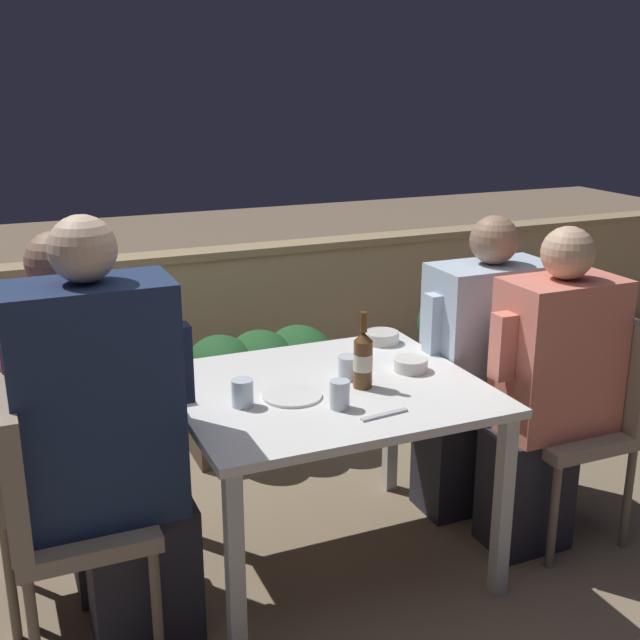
{
  "coord_description": "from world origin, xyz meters",
  "views": [
    {
      "loc": [
        -1.05,
        -2.38,
        1.74
      ],
      "look_at": [
        0.0,
        0.07,
        0.92
      ],
      "focal_mm": 45.0,
      "sensor_mm": 36.0,
      "label": 1
    }
  ],
  "objects_px": {
    "chair_right_far": "(517,376)",
    "person_blue_shirt": "(479,367)",
    "person_navy_jumper": "(110,444)",
    "person_coral_top": "(548,392)",
    "person_purple_stripe": "(82,420)",
    "beer_bottle": "(363,359)",
    "chair_left_near": "(48,502)",
    "chair_right_near": "(587,403)",
    "chair_left_far": "(23,460)",
    "potted_plant": "(455,342)"
  },
  "relations": [
    {
      "from": "chair_right_far",
      "to": "person_blue_shirt",
      "type": "relative_size",
      "value": 0.72
    },
    {
      "from": "person_navy_jumper",
      "to": "person_blue_shirt",
      "type": "bearing_deg",
      "value": 11.27
    },
    {
      "from": "person_navy_jumper",
      "to": "person_coral_top",
      "type": "relative_size",
      "value": 1.12
    },
    {
      "from": "person_purple_stripe",
      "to": "person_coral_top",
      "type": "bearing_deg",
      "value": -12.2
    },
    {
      "from": "person_coral_top",
      "to": "chair_right_far",
      "type": "bearing_deg",
      "value": 70.26
    },
    {
      "from": "person_blue_shirt",
      "to": "beer_bottle",
      "type": "xyz_separation_m",
      "value": [
        -0.63,
        -0.22,
        0.2
      ]
    },
    {
      "from": "person_purple_stripe",
      "to": "person_blue_shirt",
      "type": "xyz_separation_m",
      "value": [
        1.55,
        -0.01,
        -0.04
      ]
    },
    {
      "from": "chair_left_near",
      "to": "chair_right_near",
      "type": "xyz_separation_m",
      "value": [
        1.96,
        -0.04,
        0.0
      ]
    },
    {
      "from": "chair_right_far",
      "to": "beer_bottle",
      "type": "distance_m",
      "value": 0.89
    },
    {
      "from": "chair_left_near",
      "to": "chair_right_near",
      "type": "bearing_deg",
      "value": -1.11
    },
    {
      "from": "chair_right_far",
      "to": "person_blue_shirt",
      "type": "xyz_separation_m",
      "value": [
        -0.19,
        -0.0,
        0.07
      ]
    },
    {
      "from": "chair_left_far",
      "to": "beer_bottle",
      "type": "relative_size",
      "value": 3.27
    },
    {
      "from": "person_navy_jumper",
      "to": "beer_bottle",
      "type": "bearing_deg",
      "value": 5.31
    },
    {
      "from": "chair_left_far",
      "to": "chair_right_far",
      "type": "xyz_separation_m",
      "value": [
        1.94,
        -0.01,
        0.0
      ]
    },
    {
      "from": "person_blue_shirt",
      "to": "chair_left_near",
      "type": "bearing_deg",
      "value": -169.97
    },
    {
      "from": "chair_left_near",
      "to": "person_navy_jumper",
      "type": "height_order",
      "value": "person_navy_jumper"
    },
    {
      "from": "person_coral_top",
      "to": "person_blue_shirt",
      "type": "distance_m",
      "value": 0.35
    },
    {
      "from": "chair_right_far",
      "to": "potted_plant",
      "type": "distance_m",
      "value": 0.77
    },
    {
      "from": "beer_bottle",
      "to": "potted_plant",
      "type": "height_order",
      "value": "beer_bottle"
    },
    {
      "from": "chair_left_near",
      "to": "chair_right_far",
      "type": "bearing_deg",
      "value": 9.02
    },
    {
      "from": "person_coral_top",
      "to": "chair_right_far",
      "type": "relative_size",
      "value": 1.39
    },
    {
      "from": "beer_bottle",
      "to": "person_blue_shirt",
      "type": "bearing_deg",
      "value": 19.1
    },
    {
      "from": "chair_left_far",
      "to": "chair_right_near",
      "type": "bearing_deg",
      "value": -9.9
    },
    {
      "from": "chair_left_far",
      "to": "potted_plant",
      "type": "height_order",
      "value": "chair_left_far"
    },
    {
      "from": "chair_right_near",
      "to": "person_coral_top",
      "type": "distance_m",
      "value": 0.21
    },
    {
      "from": "person_coral_top",
      "to": "potted_plant",
      "type": "xyz_separation_m",
      "value": [
        0.29,
        1.08,
        -0.18
      ]
    },
    {
      "from": "person_coral_top",
      "to": "person_purple_stripe",
      "type": "bearing_deg",
      "value": 167.8
    },
    {
      "from": "person_navy_jumper",
      "to": "person_blue_shirt",
      "type": "xyz_separation_m",
      "value": [
        1.51,
        0.3,
        -0.08
      ]
    },
    {
      "from": "chair_right_near",
      "to": "potted_plant",
      "type": "distance_m",
      "value": 1.09
    },
    {
      "from": "chair_right_far",
      "to": "chair_left_far",
      "type": "bearing_deg",
      "value": 179.61
    },
    {
      "from": "chair_right_far",
      "to": "beer_bottle",
      "type": "height_order",
      "value": "beer_bottle"
    },
    {
      "from": "chair_right_near",
      "to": "beer_bottle",
      "type": "relative_size",
      "value": 3.27
    },
    {
      "from": "chair_left_far",
      "to": "beer_bottle",
      "type": "distance_m",
      "value": 1.17
    },
    {
      "from": "person_blue_shirt",
      "to": "person_coral_top",
      "type": "bearing_deg",
      "value": -77.75
    },
    {
      "from": "person_blue_shirt",
      "to": "beer_bottle",
      "type": "height_order",
      "value": "person_blue_shirt"
    },
    {
      "from": "chair_left_far",
      "to": "potted_plant",
      "type": "bearing_deg",
      "value": 19.03
    },
    {
      "from": "person_navy_jumper",
      "to": "beer_bottle",
      "type": "xyz_separation_m",
      "value": [
        0.87,
        0.08,
        0.12
      ]
    },
    {
      "from": "potted_plant",
      "to": "chair_left_far",
      "type": "bearing_deg",
      "value": -160.97
    },
    {
      "from": "person_purple_stripe",
      "to": "person_coral_top",
      "type": "distance_m",
      "value": 1.66
    },
    {
      "from": "chair_left_far",
      "to": "beer_bottle",
      "type": "height_order",
      "value": "beer_bottle"
    },
    {
      "from": "chair_right_near",
      "to": "person_purple_stripe",
      "type": "bearing_deg",
      "value": 169.07
    },
    {
      "from": "person_coral_top",
      "to": "chair_left_near",
      "type": "bearing_deg",
      "value": 178.77
    },
    {
      "from": "chair_right_near",
      "to": "beer_bottle",
      "type": "bearing_deg",
      "value": 172.44
    },
    {
      "from": "chair_left_far",
      "to": "chair_right_far",
      "type": "relative_size",
      "value": 1.0
    },
    {
      "from": "person_purple_stripe",
      "to": "person_navy_jumper",
      "type": "bearing_deg",
      "value": -81.74
    },
    {
      "from": "person_navy_jumper",
      "to": "chair_left_far",
      "type": "xyz_separation_m",
      "value": [
        -0.24,
        0.31,
        -0.15
      ]
    },
    {
      "from": "person_blue_shirt",
      "to": "beer_bottle",
      "type": "bearing_deg",
      "value": -160.9
    },
    {
      "from": "person_navy_jumper",
      "to": "chair_right_far",
      "type": "relative_size",
      "value": 1.56
    },
    {
      "from": "person_purple_stripe",
      "to": "person_blue_shirt",
      "type": "bearing_deg",
      "value": -0.49
    },
    {
      "from": "person_navy_jumper",
      "to": "person_purple_stripe",
      "type": "height_order",
      "value": "person_navy_jumper"
    }
  ]
}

